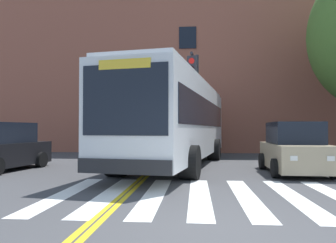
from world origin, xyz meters
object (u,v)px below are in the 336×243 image
(city_bus, at_px, (178,120))
(car_white_behind_bus, at_px, (184,136))
(car_black_near_lane, at_px, (0,148))
(car_tan_far_lane, at_px, (294,150))
(traffic_light_overhead, at_px, (195,89))

(city_bus, bearing_deg, car_white_behind_bus, 90.23)
(car_black_near_lane, distance_m, car_tan_far_lane, 10.46)
(city_bus, xyz_separation_m, traffic_light_overhead, (0.69, 0.23, 1.31))
(city_bus, distance_m, car_white_behind_bus, 8.30)
(city_bus, relative_size, traffic_light_overhead, 2.47)
(car_black_near_lane, bearing_deg, car_tan_far_lane, 0.46)
(city_bus, xyz_separation_m, car_black_near_lane, (-6.39, -2.23, -1.10))
(car_black_near_lane, relative_size, car_tan_far_lane, 1.12)
(car_tan_far_lane, xyz_separation_m, traffic_light_overhead, (-3.38, 2.38, 2.41))
(city_bus, bearing_deg, traffic_light_overhead, 18.57)
(car_white_behind_bus, distance_m, traffic_light_overhead, 8.34)
(city_bus, distance_m, car_black_near_lane, 6.86)
(car_tan_far_lane, height_order, car_white_behind_bus, car_white_behind_bus)
(car_tan_far_lane, bearing_deg, car_black_near_lane, -179.54)
(car_white_behind_bus, xyz_separation_m, traffic_light_overhead, (0.73, -8.03, 2.14))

